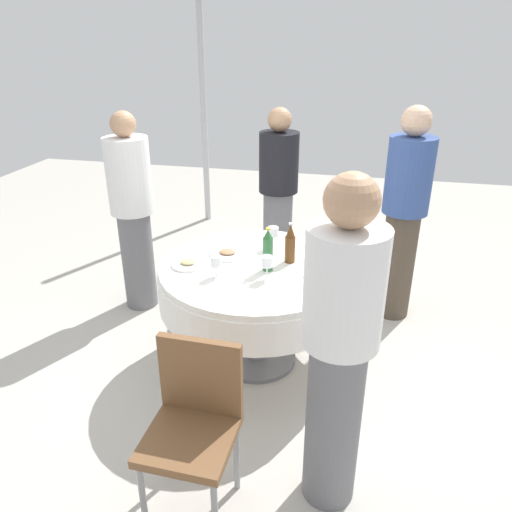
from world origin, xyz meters
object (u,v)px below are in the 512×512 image
bottle_green_outer (268,251)px  person_mid (404,213)px  wine_glass_far (216,262)px  person_far (133,211)px  bottle_green_west (333,242)px  wine_glass_inner (273,233)px  dining_table (256,286)px  plate_near (228,254)px  person_west (339,348)px  plate_north (188,264)px  wine_glass_east (267,263)px  bottle_brown_mid (290,244)px  chair_inner (195,416)px  person_outer (278,195)px

bottle_green_outer → person_mid: size_ratio=0.17×
person_mid → wine_glass_far: bearing=-89.4°
wine_glass_far → person_far: (0.91, -0.76, -0.00)m
bottle_green_west → wine_glass_inner: bearing=-16.7°
wine_glass_far → dining_table: bearing=-134.8°
plate_near → person_west: bearing=126.5°
bottle_green_west → wine_glass_far: bottle_green_west is taller
plate_north → person_far: size_ratio=0.13×
wine_glass_far → wine_glass_east: 0.31m
wine_glass_inner → person_mid: 1.06m
wine_glass_far → person_west: size_ratio=0.08×
person_far → wine_glass_inner: bearing=-75.4°
bottle_green_west → wine_glass_far: bearing=30.0°
bottle_green_outer → bottle_brown_mid: (-0.12, -0.15, -0.01)m
person_west → chair_inner: bearing=-15.6°
bottle_green_outer → wine_glass_east: bearing=99.2°
bottle_green_outer → person_outer: size_ratio=0.18×
bottle_brown_mid → person_mid: person_mid is taller
bottle_brown_mid → person_mid: size_ratio=0.16×
wine_glass_east → bottle_green_west: bearing=-136.2°
dining_table → bottle_brown_mid: 0.36m
wine_glass_inner → plate_north: bearing=40.2°
dining_table → chair_inner: chair_inner is taller
bottle_green_outer → wine_glass_far: size_ratio=2.08×
bottle_green_west → plate_north: bearing=17.4°
wine_glass_far → person_outer: (-0.12, -1.49, -0.02)m
bottle_green_outer → bottle_brown_mid: size_ratio=1.05×
bottle_brown_mid → plate_near: size_ratio=1.13×
wine_glass_east → plate_near: 0.44m
person_outer → dining_table: bearing=-90.0°
plate_north → bottle_brown_mid: bearing=-162.3°
person_mid → chair_inner: (0.98, 2.03, -0.36)m
wine_glass_east → wine_glass_inner: (0.05, -0.48, 0.00)m
bottle_brown_mid → plate_north: size_ratio=1.27×
person_far → bottle_green_west: bearing=-76.8°
plate_near → person_west: size_ratio=0.15×
bottle_green_west → bottle_green_outer: size_ratio=0.97×
plate_near → person_mid: person_mid is taller
plate_north → person_outer: 1.43m
wine_glass_east → bottle_brown_mid: bearing=-109.8°
bottle_green_outer → person_far: size_ratio=0.18×
bottle_green_west → bottle_brown_mid: 0.28m
wine_glass_east → person_outer: (0.19, -1.45, -0.04)m
bottle_green_west → person_far: size_ratio=0.17×
bottle_green_west → wine_glass_inner: size_ratio=1.83×
person_west → person_mid: size_ratio=1.00×
bottle_green_outer → person_far: (1.21, -0.60, -0.04)m
bottle_brown_mid → person_mid: bearing=-134.7°
chair_inner → wine_glass_east: bearing=-96.3°
person_west → plate_near: bearing=-84.4°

